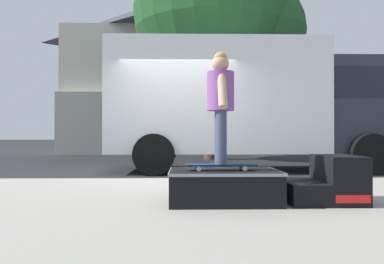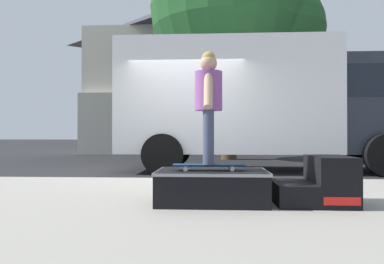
{
  "view_description": "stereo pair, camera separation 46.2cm",
  "coord_description": "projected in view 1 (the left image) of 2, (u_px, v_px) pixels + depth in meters",
  "views": [
    {
      "loc": [
        0.14,
        -6.98,
        0.86
      ],
      "look_at": [
        0.26,
        -1.23,
        0.91
      ],
      "focal_mm": 34.96,
      "sensor_mm": 36.0,
      "label": 1
    },
    {
      "loc": [
        0.6,
        -6.97,
        0.86
      ],
      "look_at": [
        0.26,
        -1.23,
        0.91
      ],
      "focal_mm": 34.96,
      "sensor_mm": 36.0,
      "label": 2
    }
  ],
  "objects": [
    {
      "name": "house_behind",
      "position": [
        162.0,
        75.0,
        20.73
      ],
      "size": [
        9.54,
        8.23,
        8.4
      ],
      "color": "beige",
      "rests_on": "ground"
    },
    {
      "name": "kicker_ramp",
      "position": [
        327.0,
        183.0,
        4.15
      ],
      "size": [
        0.81,
        0.74,
        0.52
      ],
      "color": "black",
      "rests_on": "sidewalk_slab"
    },
    {
      "name": "skater_kid",
      "position": [
        221.0,
        98.0,
        4.11
      ],
      "size": [
        0.3,
        0.64,
        1.24
      ],
      "color": "#3F4766",
      "rests_on": "skateboard"
    },
    {
      "name": "ground_plane",
      "position": [
        177.0,
        181.0,
        6.97
      ],
      "size": [
        140.0,
        140.0,
        0.0
      ],
      "primitive_type": "plane",
      "color": "black"
    },
    {
      "name": "street_tree_main",
      "position": [
        221.0,
        16.0,
        13.53
      ],
      "size": [
        6.22,
        5.66,
        8.17
      ],
      "color": "brown",
      "rests_on": "ground"
    },
    {
      "name": "skate_box",
      "position": [
        224.0,
        185.0,
        4.13
      ],
      "size": [
        1.2,
        0.83,
        0.36
      ],
      "color": "black",
      "rests_on": "sidewalk_slab"
    },
    {
      "name": "sidewalk_slab",
      "position": [
        171.0,
        211.0,
        3.97
      ],
      "size": [
        50.0,
        5.0,
        0.12
      ],
      "primitive_type": "cube",
      "color": "gray",
      "rests_on": "ground"
    },
    {
      "name": "box_truck",
      "position": [
        254.0,
        101.0,
        9.22
      ],
      "size": [
        6.91,
        2.63,
        3.05
      ],
      "color": "white",
      "rests_on": "ground"
    },
    {
      "name": "skateboard",
      "position": [
        221.0,
        165.0,
        4.11
      ],
      "size": [
        0.79,
        0.24,
        0.07
      ],
      "color": "navy",
      "rests_on": "skate_box"
    }
  ]
}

